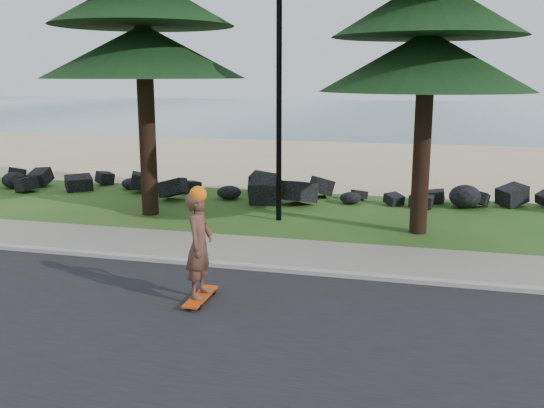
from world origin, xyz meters
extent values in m
plane|color=#254D18|center=(0.00, 0.00, 0.00)|extent=(160.00, 160.00, 0.00)
cube|color=black|center=(0.00, -4.50, 0.01)|extent=(160.00, 7.00, 0.02)
cube|color=#A6A096|center=(0.00, -0.90, 0.05)|extent=(160.00, 0.20, 0.10)
cube|color=gray|center=(0.00, 0.20, 0.04)|extent=(160.00, 2.00, 0.08)
cube|color=tan|center=(0.00, 14.50, 0.01)|extent=(160.00, 15.00, 0.01)
cube|color=#385C6C|center=(0.00, 51.00, 0.00)|extent=(160.00, 58.00, 0.01)
cylinder|color=black|center=(0.00, 3.20, 4.00)|extent=(0.14, 0.14, 8.00)
cube|color=#D13F0C|center=(0.15, -2.73, 0.10)|extent=(0.27, 1.04, 0.03)
imported|color=brown|center=(0.15, -2.73, 0.98)|extent=(0.42, 0.63, 1.73)
sphere|color=orange|center=(0.15, -2.73, 1.81)|extent=(0.28, 0.28, 0.28)
camera|label=1|loc=(3.65, -11.53, 3.66)|focal=40.00mm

